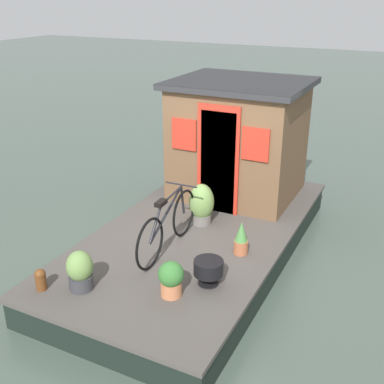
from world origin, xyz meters
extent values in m
plane|color=#47564C|center=(0.00, 0.00, 0.00)|extent=(60.00, 60.00, 0.00)
cube|color=#4C4742|center=(0.00, 0.00, 0.44)|extent=(5.46, 2.75, 0.06)
cube|color=black|center=(0.00, 0.00, 0.21)|extent=(5.35, 2.69, 0.41)
cube|color=brown|center=(1.63, 0.00, 1.44)|extent=(1.74, 2.05, 1.94)
cube|color=#28282B|center=(1.63, 0.00, 2.46)|extent=(1.94, 2.25, 0.10)
cube|color=maroon|center=(0.74, 0.00, 1.32)|extent=(0.04, 0.60, 1.70)
cube|color=red|center=(0.74, 0.00, 1.37)|extent=(0.03, 0.72, 1.80)
cube|color=red|center=(0.74, -0.61, 1.72)|extent=(0.03, 0.44, 0.52)
cube|color=red|center=(0.74, 0.61, 1.72)|extent=(0.03, 0.44, 0.52)
torus|color=black|center=(-0.25, 0.11, 0.83)|extent=(0.71, 0.06, 0.71)
torus|color=black|center=(-1.28, 0.08, 0.83)|extent=(0.71, 0.06, 0.71)
cylinder|color=black|center=(-0.81, 0.09, 1.06)|extent=(0.97, 0.07, 0.49)
cylinder|color=black|center=(-0.64, 0.10, 1.27)|extent=(0.62, 0.05, 0.07)
cylinder|color=black|center=(-1.12, 0.08, 1.04)|extent=(0.36, 0.05, 0.45)
cylinder|color=black|center=(-0.29, 0.11, 1.06)|extent=(0.12, 0.04, 0.46)
cube|color=black|center=(-0.95, 0.09, 1.28)|extent=(0.20, 0.11, 0.06)
cylinder|color=black|center=(-0.33, 0.11, 1.31)|extent=(0.04, 0.50, 0.02)
cylinder|color=#C6754C|center=(-1.71, -0.47, 0.56)|extent=(0.26, 0.26, 0.18)
sphere|color=#387533|center=(-1.71, -0.47, 0.77)|extent=(0.32, 0.32, 0.32)
cylinder|color=slate|center=(0.22, 0.04, 0.55)|extent=(0.31, 0.31, 0.16)
ellipsoid|color=#70934C|center=(0.22, 0.04, 0.84)|extent=(0.40, 0.40, 0.59)
cylinder|color=#B2603D|center=(-0.40, -0.87, 0.57)|extent=(0.20, 0.20, 0.20)
cone|color=#4C8942|center=(-0.40, -0.87, 0.81)|extent=(0.18, 0.18, 0.29)
cylinder|color=#38383D|center=(-2.09, 0.59, 0.56)|extent=(0.30, 0.30, 0.18)
ellipsoid|color=#70934C|center=(-2.09, 0.59, 0.79)|extent=(0.33, 0.33, 0.39)
cylinder|color=black|center=(-1.29, -0.78, 0.71)|extent=(0.38, 0.38, 0.19)
cylinder|color=black|center=(-1.29, -0.78, 0.54)|extent=(0.04, 0.04, 0.15)
cylinder|color=black|center=(-1.29, -0.78, 0.48)|extent=(0.26, 0.26, 0.02)
cylinder|color=brown|center=(-2.33, 1.02, 0.58)|extent=(0.13, 0.13, 0.21)
sphere|color=brown|center=(-2.33, 1.02, 0.69)|extent=(0.14, 0.14, 0.14)
camera|label=1|loc=(-5.96, -2.88, 3.90)|focal=44.74mm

